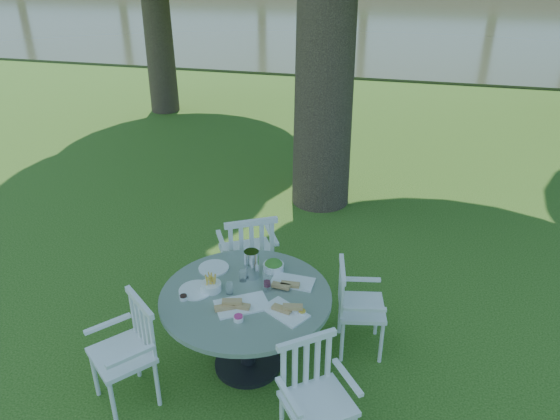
# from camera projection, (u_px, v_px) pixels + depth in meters

# --- Properties ---
(ground) EXTENTS (140.00, 140.00, 0.00)m
(ground) POSITION_uv_depth(u_px,v_px,m) (276.00, 293.00, 5.53)
(ground) COLOR #1E430E
(ground) RESTS_ON ground
(table) EXTENTS (1.36, 1.36, 0.73)m
(table) POSITION_uv_depth(u_px,v_px,m) (246.00, 309.00, 4.35)
(table) COLOR black
(table) RESTS_ON ground
(chair_ne) EXTENTS (0.46, 0.48, 0.83)m
(chair_ne) POSITION_uv_depth(u_px,v_px,m) (352.00, 302.00, 4.61)
(chair_ne) COLOR white
(chair_ne) RESTS_ON ground
(chair_nw) EXTENTS (0.65, 0.63, 0.97)m
(chair_nw) POSITION_uv_depth(u_px,v_px,m) (249.00, 252.00, 5.16)
(chair_nw) COLOR white
(chair_nw) RESTS_ON ground
(chair_sw) EXTENTS (0.60, 0.60, 0.87)m
(chair_sw) POSITION_uv_depth(u_px,v_px,m) (132.00, 344.00, 4.09)
(chair_sw) COLOR white
(chair_sw) RESTS_ON ground
(chair_se) EXTENTS (0.60, 0.59, 0.87)m
(chair_se) POSITION_uv_depth(u_px,v_px,m) (312.00, 388.00, 3.71)
(chair_se) COLOR white
(chair_se) RESTS_ON ground
(tableware) EXTENTS (1.09, 0.83, 0.24)m
(tableware) POSITION_uv_depth(u_px,v_px,m) (248.00, 281.00, 4.37)
(tableware) COLOR white
(tableware) RESTS_ON table
(river) EXTENTS (100.00, 28.00, 0.12)m
(river) POSITION_uv_depth(u_px,v_px,m) (390.00, 8.00, 25.44)
(river) COLOR #343A22
(river) RESTS_ON ground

